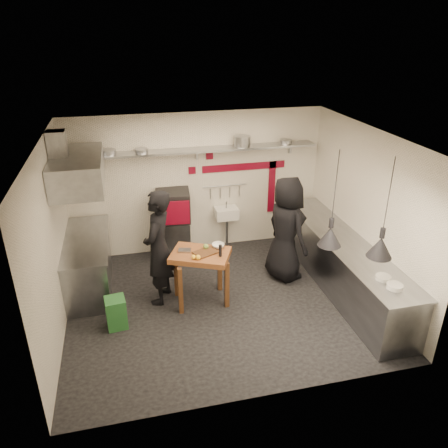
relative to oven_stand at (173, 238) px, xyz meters
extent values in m
plane|color=black|center=(0.57, -1.80, -0.40)|extent=(5.00, 5.00, 0.00)
plane|color=beige|center=(0.57, -1.80, 2.40)|extent=(5.00, 5.00, 0.00)
cube|color=white|center=(0.57, 0.30, 1.00)|extent=(5.00, 0.04, 2.80)
cube|color=white|center=(0.57, -3.90, 1.00)|extent=(5.00, 0.04, 2.80)
cube|color=white|center=(-1.93, -1.80, 1.00)|extent=(0.04, 4.20, 2.80)
cube|color=white|center=(3.07, -1.80, 1.00)|extent=(0.04, 4.20, 2.80)
cube|color=maroon|center=(1.52, 0.28, 1.28)|extent=(1.70, 0.02, 0.14)
cube|color=maroon|center=(2.12, 0.28, 0.80)|extent=(0.14, 0.02, 1.10)
cube|color=maroon|center=(0.82, 0.28, 1.55)|extent=(0.14, 0.02, 0.14)
cube|color=maroon|center=(0.47, 0.28, 1.28)|extent=(0.14, 0.02, 0.14)
cube|color=gray|center=(0.57, 0.12, 1.72)|extent=(4.60, 0.34, 0.04)
cube|color=gray|center=(-1.33, 0.27, 1.62)|extent=(0.04, 0.06, 0.24)
cube|color=gray|center=(0.57, 0.27, 1.62)|extent=(0.04, 0.06, 0.24)
cube|color=gray|center=(2.47, 0.27, 1.62)|extent=(0.04, 0.06, 0.24)
cylinder|color=gray|center=(-1.06, 0.12, 1.79)|extent=(0.34, 0.34, 0.09)
cylinder|color=gray|center=(-0.48, 0.12, 1.78)|extent=(0.31, 0.31, 0.07)
cylinder|color=gray|center=(1.42, 0.12, 1.84)|extent=(0.34, 0.34, 0.20)
cylinder|color=gray|center=(2.31, 0.12, 1.78)|extent=(0.28, 0.28, 0.08)
cube|color=gray|center=(0.00, 0.00, 0.00)|extent=(0.72, 0.66, 0.80)
cube|color=black|center=(0.03, 0.02, 0.69)|extent=(0.70, 0.66, 0.58)
cube|color=maroon|center=(0.02, -0.35, 0.69)|extent=(0.54, 0.09, 0.46)
cube|color=black|center=(0.00, -0.33, 0.69)|extent=(0.39, 0.06, 0.34)
cube|color=silver|center=(1.12, 0.12, 0.38)|extent=(0.46, 0.34, 0.22)
cylinder|color=gray|center=(1.12, 0.12, 0.56)|extent=(0.03, 0.03, 0.14)
cylinder|color=gray|center=(1.12, 0.08, -0.06)|extent=(0.06, 0.06, 0.66)
cylinder|color=gray|center=(1.12, 0.26, 0.92)|extent=(0.90, 0.02, 0.02)
cube|color=gray|center=(2.72, -1.80, 0.05)|extent=(0.70, 3.80, 0.90)
cube|color=gray|center=(2.72, -1.80, 0.52)|extent=(0.76, 3.90, 0.03)
cylinder|color=silver|center=(2.69, -3.32, 0.56)|extent=(0.25, 0.25, 0.07)
cylinder|color=silver|center=(2.67, -3.07, 0.56)|extent=(0.28, 0.28, 0.05)
cube|color=gray|center=(-1.58, -0.75, 0.05)|extent=(0.70, 1.90, 0.90)
cube|color=gray|center=(-1.58, -0.75, 0.52)|extent=(0.76, 2.00, 0.03)
cube|color=gray|center=(-1.53, -0.75, 1.75)|extent=(0.78, 1.60, 0.50)
cube|color=gray|center=(-1.78, -0.75, 2.15)|extent=(0.28, 0.28, 0.50)
cube|color=#225D29|center=(-1.15, -2.04, -0.15)|extent=(0.33, 0.33, 0.50)
cube|color=#4D2D17|center=(0.33, -1.69, 0.53)|extent=(0.44, 0.39, 0.02)
cylinder|color=black|center=(0.54, -1.85, 0.62)|extent=(0.05, 0.05, 0.20)
sphere|color=gold|center=(0.11, -1.85, 0.56)|extent=(0.08, 0.08, 0.07)
sphere|color=gold|center=(0.17, -1.87, 0.56)|extent=(0.09, 0.09, 0.08)
sphere|color=olive|center=(0.36, -1.56, 0.57)|extent=(0.09, 0.09, 0.09)
cube|color=gray|center=(0.01, -1.55, 0.54)|extent=(0.23, 0.18, 0.03)
imported|color=silver|center=(0.57, -1.55, 0.55)|extent=(0.22, 0.22, 0.07)
imported|color=black|center=(-0.40, -1.45, 0.58)|extent=(0.71, 0.84, 1.96)
imported|color=black|center=(1.88, -1.24, 0.56)|extent=(0.86, 1.08, 1.93)
camera|label=1|loc=(-0.81, -7.77, 3.89)|focal=35.00mm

